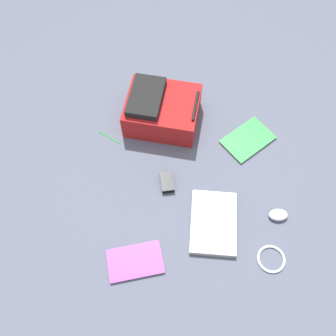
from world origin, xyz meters
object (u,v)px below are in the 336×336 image
pen_black (109,137)px  cable_coil (271,259)px  laptop (214,223)px  backpack (161,110)px  power_brick (167,182)px  computer_mouse (278,215)px  book_blue (135,261)px  book_manual (248,140)px

pen_black → cable_coil: bearing=63.1°
laptop → backpack: bearing=-144.3°
power_brick → computer_mouse: bearing=84.8°
computer_mouse → pen_black: computer_mouse is taller
laptop → book_blue: (0.28, -0.34, -0.01)m
backpack → book_manual: backpack is taller
cable_coil → pen_black: (-0.50, -0.98, -0.00)m
backpack → pen_black: backpack is taller
computer_mouse → laptop: bearing=-84.7°
book_manual → cable_coil: size_ratio=2.40×
power_brick → pen_black: (-0.21, -0.39, -0.01)m
book_manual → cable_coil: bearing=17.0°
cable_coil → laptop: bearing=-110.9°
book_manual → computer_mouse: bearing=26.3°
laptop → computer_mouse: (-0.11, 0.32, 0.00)m
laptop → book_blue: laptop is taller
computer_mouse → backpack: bearing=-136.9°
book_blue → book_manual: 0.93m
laptop → computer_mouse: size_ratio=3.80×
laptop → power_brick: bearing=-120.9°
laptop → computer_mouse: computer_mouse is taller
pen_black → power_brick: bearing=61.7°
backpack → laptop: size_ratio=1.13×
cable_coil → power_brick: bearing=-115.9°
book_blue → pen_black: 0.74m
cable_coil → power_brick: power_brick is taller
backpack → computer_mouse: (0.46, 0.73, -0.07)m
book_blue → cable_coil: bearing=104.2°
backpack → cable_coil: (0.69, 0.72, -0.09)m
book_manual → book_blue: bearing=-28.3°
backpack → book_manual: 0.52m
computer_mouse → power_brick: 0.60m
pen_black → computer_mouse: bearing=75.0°
book_blue → backpack: bearing=-175.0°
book_blue → pen_black: (-0.66, -0.34, -0.00)m
cable_coil → pen_black: size_ratio=0.93×
book_blue → book_manual: (-0.82, 0.44, -0.00)m
power_brick → book_manual: bearing=133.8°
backpack → book_manual: bearing=86.5°
book_manual → power_brick: bearing=-46.2°
backpack → power_brick: size_ratio=3.59×
power_brick → pen_black: bearing=-118.3°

